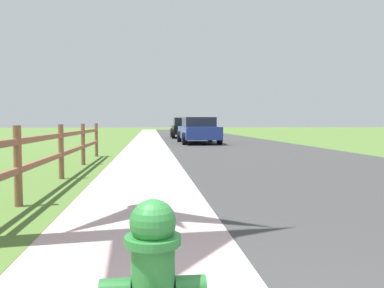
% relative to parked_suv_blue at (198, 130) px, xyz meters
% --- Properties ---
extents(ground_plane, '(120.00, 120.00, 0.00)m').
position_rel_parked_suv_blue_xyz_m(ground_plane, '(-1.85, 4.22, -0.73)').
color(ground_plane, '#4B6C2D').
extents(road_asphalt, '(7.00, 66.00, 0.01)m').
position_rel_parked_suv_blue_xyz_m(road_asphalt, '(1.65, 6.22, -0.73)').
color(road_asphalt, '#363636').
rests_on(road_asphalt, ground).
extents(curb_concrete, '(6.00, 66.00, 0.01)m').
position_rel_parked_suv_blue_xyz_m(curb_concrete, '(-4.85, 6.22, -0.73)').
color(curb_concrete, '#C0A0A1').
rests_on(curb_concrete, ground).
extents(grass_verge, '(5.00, 66.00, 0.00)m').
position_rel_parked_suv_blue_xyz_m(grass_verge, '(-6.35, 6.22, -0.73)').
color(grass_verge, '#4B6C2D').
rests_on(grass_verge, ground).
extents(rail_fence, '(0.11, 13.35, 1.15)m').
position_rel_parked_suv_blue_xyz_m(rail_fence, '(-4.54, -14.64, -0.06)').
color(rail_fence, brown).
rests_on(rail_fence, ground).
extents(parked_suv_blue, '(2.14, 4.93, 1.46)m').
position_rel_parked_suv_blue_xyz_m(parked_suv_blue, '(0.00, 0.00, 0.00)').
color(parked_suv_blue, navy).
rests_on(parked_suv_blue, ground).
extents(parked_car_black, '(2.15, 4.52, 1.52)m').
position_rel_parked_suv_blue_xyz_m(parked_car_black, '(-0.08, 7.61, 0.02)').
color(parked_car_black, black).
rests_on(parked_car_black, ground).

